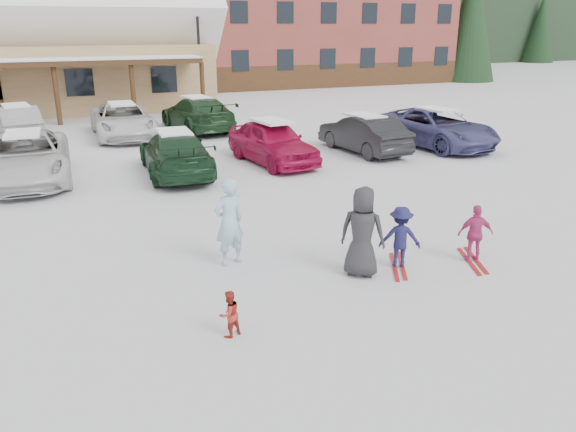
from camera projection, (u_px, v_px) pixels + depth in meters
name	position (u px, v px, depth m)	size (l,w,h in m)	color
ground	(294.00, 284.00, 10.63)	(160.00, 160.00, 0.00)	silver
lamp_post	(199.00, 50.00, 31.78)	(0.50, 0.25, 5.79)	black
conifer_1	(472.00, 5.00, 47.45)	(4.84, 4.84, 11.22)	black
conifer_3	(162.00, 19.00, 49.63)	(3.96, 3.96, 9.18)	black
conifer_4	(416.00, 7.00, 61.05)	(5.06, 5.06, 11.73)	black
adult_skier	(229.00, 222.00, 11.23)	(0.66, 0.44, 1.82)	#99C1D9
toddler_red	(229.00, 314.00, 8.72)	(0.37, 0.29, 0.77)	#A82A20
child_navy	(400.00, 237.00, 11.17)	(0.82, 0.47, 1.27)	#181845
skis_child_navy	(398.00, 266.00, 11.37)	(0.20, 1.40, 0.03)	#A51717
child_magenta	(475.00, 234.00, 11.44)	(0.71, 0.30, 1.22)	#C1316F
skis_child_magenta	(472.00, 261.00, 11.63)	(0.20, 1.40, 0.03)	#A51717
bystander_dark	(362.00, 232.00, 10.73)	(0.87, 0.57, 1.78)	#28282A
parked_car_2	(26.00, 157.00, 17.36)	(2.52, 5.47, 1.52)	silver
parked_car_3	(175.00, 153.00, 18.18)	(1.97, 4.85, 1.41)	#15331D
parked_car_4	(272.00, 142.00, 19.68)	(1.77, 4.40, 1.50)	#AA0E3C
parked_car_5	(364.00, 134.00, 21.37)	(1.51, 4.33, 1.43)	black
parked_car_6	(436.00, 128.00, 22.43)	(2.49, 5.40, 1.50)	#434275
parked_car_9	(18.00, 122.00, 23.90)	(1.52, 4.36, 1.44)	#9A989C
parked_car_10	(123.00, 120.00, 24.26)	(2.43, 5.26, 1.46)	silver
parked_car_11	(197.00, 114.00, 25.83)	(2.15, 5.28, 1.53)	#1B3A1E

